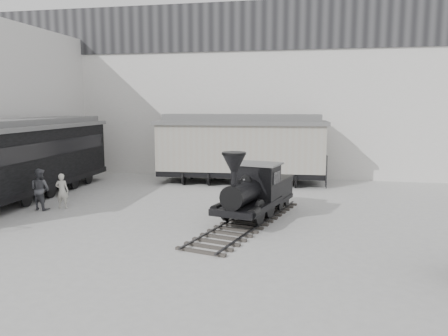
% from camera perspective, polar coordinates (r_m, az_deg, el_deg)
% --- Properties ---
extents(ground, '(90.00, 90.00, 0.00)m').
position_cam_1_polar(ground, '(15.40, -5.75, -9.42)').
color(ground, '#9E9E9B').
extents(north_wall, '(34.00, 2.51, 11.00)m').
position_cam_1_polar(north_wall, '(29.33, 2.77, 10.01)').
color(north_wall, silver).
rests_on(north_wall, ground).
extents(west_pavilion, '(7.00, 12.11, 9.00)m').
position_cam_1_polar(west_pavilion, '(30.49, -27.14, 7.06)').
color(west_pavilion, silver).
rests_on(west_pavilion, ground).
extents(locomotive, '(3.76, 8.37, 2.89)m').
position_cam_1_polar(locomotive, '(17.79, 3.87, -3.42)').
color(locomotive, '#403A35').
rests_on(locomotive, ground).
extents(boxcar, '(10.19, 3.65, 4.11)m').
position_cam_1_polar(boxcar, '(25.96, 2.22, 2.72)').
color(boxcar, black).
rests_on(boxcar, ground).
extents(passenger_coach, '(3.23, 13.79, 3.67)m').
position_cam_1_polar(passenger_coach, '(23.64, -24.78, 1.10)').
color(passenger_coach, black).
rests_on(passenger_coach, ground).
extents(visitor_a, '(0.65, 0.49, 1.60)m').
position_cam_1_polar(visitor_a, '(21.08, -20.40, -2.82)').
color(visitor_a, beige).
rests_on(visitor_a, ground).
extents(visitor_b, '(1.03, 0.87, 1.86)m').
position_cam_1_polar(visitor_b, '(21.14, -22.88, -2.56)').
color(visitor_b, '#4C4D52').
rests_on(visitor_b, ground).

